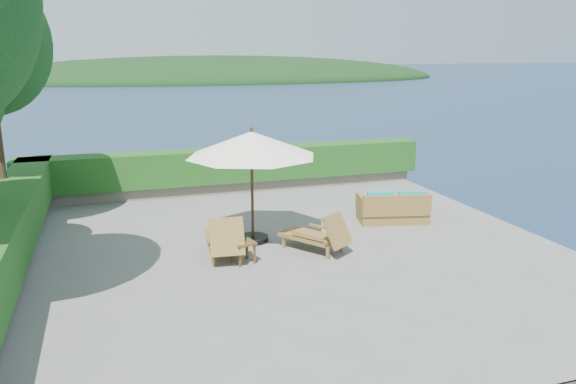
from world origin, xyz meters
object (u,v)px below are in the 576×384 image
object	(u,v)px
lounge_left	(225,238)
side_table	(243,245)
patio_umbrella	(251,145)
wicker_loveseat	(393,209)
lounge_right	(318,235)

from	to	relation	value
lounge_left	side_table	world-z (taller)	lounge_left
lounge_left	patio_umbrella	bearing A→B (deg)	50.28
lounge_left	wicker_loveseat	bearing A→B (deg)	20.38
patio_umbrella	lounge_right	distance (m)	2.46
lounge_right	side_table	size ratio (longest dim) A/B	3.19
side_table	wicker_loveseat	bearing A→B (deg)	20.72
patio_umbrella	side_table	xyz separation A→B (m)	(-0.53, -1.27, -1.86)
lounge_left	side_table	bearing A→B (deg)	-52.58
side_table	lounge_right	bearing A→B (deg)	5.93
lounge_left	lounge_right	distance (m)	2.02
side_table	wicker_loveseat	distance (m)	4.61
lounge_right	side_table	distance (m)	1.72
patio_umbrella	lounge_right	xyz separation A→B (m)	(1.19, -1.09, -1.86)
wicker_loveseat	lounge_right	bearing A→B (deg)	-137.82
lounge_left	wicker_loveseat	size ratio (longest dim) A/B	0.93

